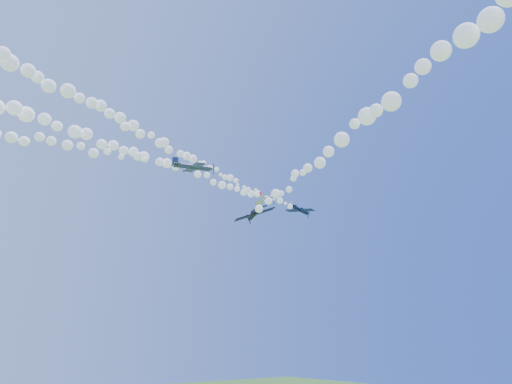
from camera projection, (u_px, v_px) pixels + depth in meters
plane_white at (267, 199)px, 97.54m from camera, size 6.19×6.50×1.91m
smoke_trail_white at (162, 143)px, 69.56m from camera, size 61.23×24.85×2.72m
plane_navy at (300, 210)px, 109.26m from camera, size 8.06×8.52×3.09m
smoke_trail_navy at (152, 159)px, 78.80m from camera, size 82.74×15.44×3.14m
plane_grey at (194, 167)px, 70.88m from camera, size 7.48×7.84×2.14m
plane_black at (255, 213)px, 72.59m from camera, size 7.02×6.94×2.93m
smoke_trail_black at (393, 95)px, 37.52m from camera, size 26.54×69.86×2.89m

